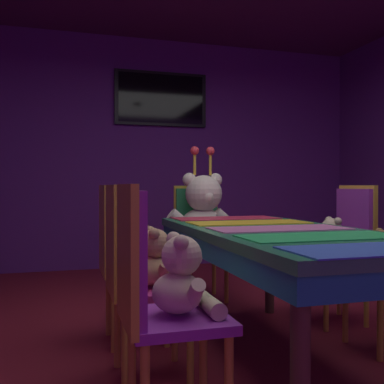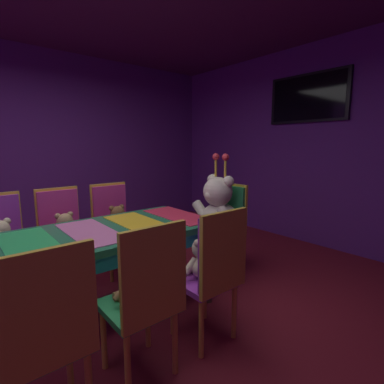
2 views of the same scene
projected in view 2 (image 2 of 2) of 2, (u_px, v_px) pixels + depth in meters
name	position (u px, v px, depth m)	size (l,w,h in m)	color
ground_plane	(95.00, 320.00, 2.37)	(7.90, 7.90, 0.00)	maroon
wall_back	(308.00, 146.00, 4.17)	(5.20, 0.12, 2.80)	#59267F
wall_left	(19.00, 146.00, 4.12)	(0.12, 6.40, 2.80)	#59267F
banquet_table	(91.00, 243.00, 2.27)	(0.90, 2.02, 0.75)	#26724C
teddy_left_0	(1.00, 241.00, 2.48)	(0.27, 0.35, 0.33)	beige
chair_left_1	(61.00, 227.00, 2.92)	(0.42, 0.41, 0.98)	#CC338C
teddy_left_1	(66.00, 231.00, 2.81)	(0.25, 0.33, 0.31)	tan
chair_left_2	(112.00, 218.00, 3.26)	(0.42, 0.41, 0.98)	#CC338C
teddy_left_2	(118.00, 221.00, 3.15)	(0.25, 0.33, 0.31)	brown
chair_right_0	(46.00, 327.00, 1.31)	(0.42, 0.41, 0.98)	#268C4C
teddy_right_0	(38.00, 312.00, 1.42)	(0.27, 0.35, 0.33)	brown
chair_right_1	(148.00, 289.00, 1.65)	(0.42, 0.41, 0.98)	#268C4C
teddy_right_1	(136.00, 284.00, 1.77)	(0.22, 0.28, 0.26)	olive
chair_right_2	(216.00, 265.00, 1.99)	(0.42, 0.41, 0.98)	purple
teddy_right_2	(202.00, 260.00, 2.10)	(0.25, 0.32, 0.30)	beige
throne_chair	(227.00, 218.00, 3.25)	(0.41, 0.42, 0.98)	#268C4C
king_teddy_bear	(217.00, 209.00, 3.13)	(0.67, 0.52, 0.86)	silver
wall_tv	(308.00, 98.00, 4.01)	(1.13, 0.06, 0.66)	black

